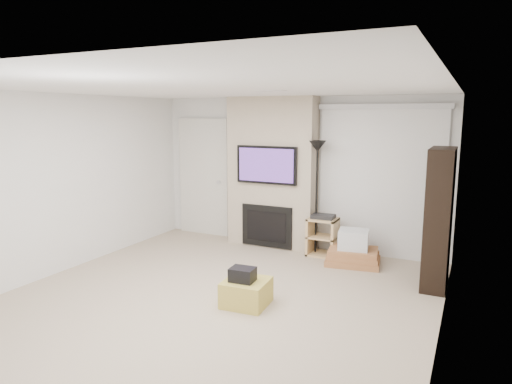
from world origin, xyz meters
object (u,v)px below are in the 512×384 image
at_px(av_stand, 323,234).
at_px(box_stack, 353,251).
at_px(ottoman, 246,292).
at_px(floor_lamp, 317,165).
at_px(bookshelf, 439,218).

height_order(av_stand, box_stack, av_stand).
relative_size(ottoman, floor_lamp, 0.28).
xyz_separation_m(floor_lamp, box_stack, (0.68, -0.25, -1.23)).
bearing_deg(bookshelf, av_stand, 160.58).
relative_size(ottoman, bookshelf, 0.28).
bearing_deg(box_stack, floor_lamp, 159.54).
xyz_separation_m(ottoman, bookshelf, (1.94, 1.63, 0.75)).
bearing_deg(av_stand, floor_lamp, 166.87).
distance_m(ottoman, bookshelf, 2.64).
bearing_deg(ottoman, av_stand, 84.48).
xyz_separation_m(ottoman, floor_lamp, (0.09, 2.27, 1.28)).
relative_size(av_stand, bookshelf, 0.37).
height_order(av_stand, bookshelf, bookshelf).
bearing_deg(bookshelf, box_stack, 161.85).
relative_size(floor_lamp, av_stand, 2.74).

